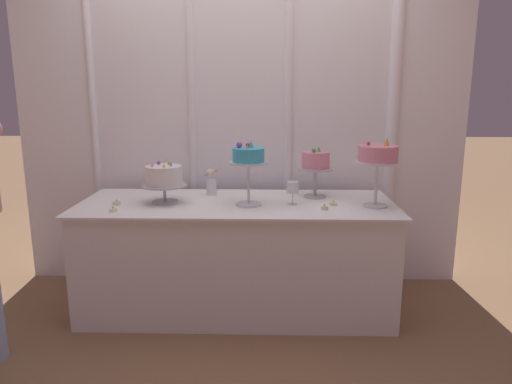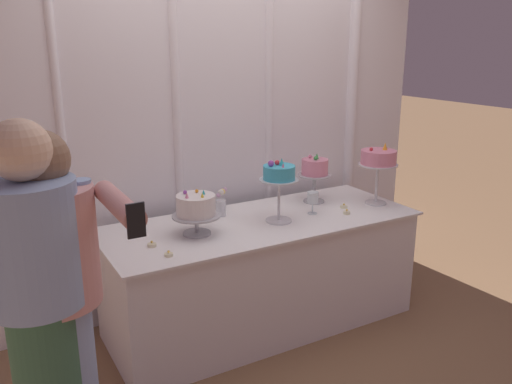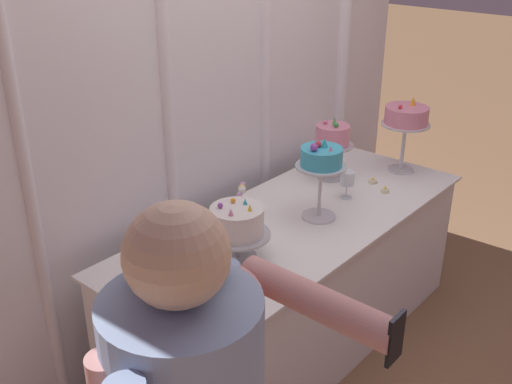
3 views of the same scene
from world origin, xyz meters
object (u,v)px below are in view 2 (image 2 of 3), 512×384
at_px(wine_glass, 313,198).
at_px(tealight_far_left, 152,245).
at_px(cake_display_midright, 315,170).
at_px(cake_display_midleft, 279,177).
at_px(tealight_near_right, 347,213).
at_px(cake_display_rightmost, 378,160).
at_px(tealight_far_right, 344,207).
at_px(cake_table, 262,273).
at_px(tealight_near_left, 169,254).
at_px(guest_girl_blue_dress, 57,302).
at_px(flower_vase, 221,204).
at_px(cake_display_leftmost, 196,207).
at_px(guest_man_pink_jacket, 39,307).

height_order(wine_glass, tealight_far_left, wine_glass).
bearing_deg(wine_glass, cake_display_midright, 52.33).
height_order(cake_display_midleft, tealight_near_right, cake_display_midleft).
xyz_separation_m(cake_display_rightmost, tealight_far_right, (-0.26, 0.03, -0.31)).
distance_m(cake_table, cake_display_midleft, 0.68).
relative_size(cake_display_midleft, tealight_near_left, 8.79).
distance_m(cake_display_midleft, wine_glass, 0.34).
relative_size(tealight_far_left, guest_girl_blue_dress, 0.03).
bearing_deg(wine_glass, tealight_far_left, -178.46).
bearing_deg(flower_vase, tealight_far_right, -18.24).
bearing_deg(cake_display_leftmost, cake_display_rightmost, -2.82).
relative_size(cake_display_midright, tealight_near_left, 7.49).
bearing_deg(flower_vase, tealight_near_right, -27.30).
distance_m(cake_display_leftmost, cake_display_rightmost, 1.37).
height_order(cake_table, cake_display_leftmost, cake_display_leftmost).
xyz_separation_m(guest_girl_blue_dress, guest_man_pink_jacket, (-0.07, -0.06, 0.03)).
relative_size(cake_table, tealight_far_left, 40.34).
distance_m(tealight_far_left, guest_man_pink_jacket, 0.97).
height_order(cake_display_rightmost, tealight_far_right, cake_display_rightmost).
relative_size(cake_display_leftmost, wine_glass, 1.92).
bearing_deg(tealight_far_left, wine_glass, 1.54).
relative_size(flower_vase, tealight_far_left, 3.72).
bearing_deg(tealight_far_left, tealight_near_left, -79.23).
bearing_deg(cake_display_rightmost, wine_glass, 175.54).
xyz_separation_m(cake_display_leftmost, tealight_near_left, (-0.27, -0.23, -0.16)).
height_order(cake_display_midright, flower_vase, cake_display_midright).
bearing_deg(guest_girl_blue_dress, flower_vase, 37.31).
distance_m(cake_display_leftmost, tealight_far_left, 0.35).
height_order(tealight_far_right, guest_girl_blue_dress, guest_girl_blue_dress).
distance_m(cake_table, tealight_near_left, 0.87).
bearing_deg(tealight_near_right, cake_table, 162.49).
bearing_deg(cake_display_rightmost, tealight_near_right, -165.82).
distance_m(tealight_near_left, tealight_far_right, 1.38).
xyz_separation_m(flower_vase, tealight_near_right, (0.75, -0.39, -0.07)).
bearing_deg(flower_vase, tealight_far_left, -153.21).
height_order(cake_display_midright, guest_man_pink_jacket, guest_man_pink_jacket).
bearing_deg(cake_display_midright, flower_vase, 176.16).
distance_m(wine_glass, tealight_near_left, 1.13).
distance_m(tealight_near_right, guest_girl_blue_dress, 2.01).
height_order(cake_table, cake_display_midleft, cake_display_midleft).
bearing_deg(tealight_near_left, cake_table, 19.39).
height_order(tealight_far_left, tealight_near_right, tealight_near_right).
bearing_deg(guest_girl_blue_dress, tealight_near_right, 15.04).
relative_size(cake_display_leftmost, cake_display_rightmost, 0.67).
relative_size(cake_display_leftmost, flower_vase, 1.53).
height_order(cake_display_midright, tealight_far_left, cake_display_midright).
xyz_separation_m(flower_vase, tealight_far_right, (0.82, -0.27, -0.07)).
xyz_separation_m(tealight_far_left, guest_man_pink_jacket, (-0.68, -0.68, 0.12)).
relative_size(cake_display_midleft, tealight_near_right, 8.98).
relative_size(cake_display_midleft, tealight_far_left, 8.13).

